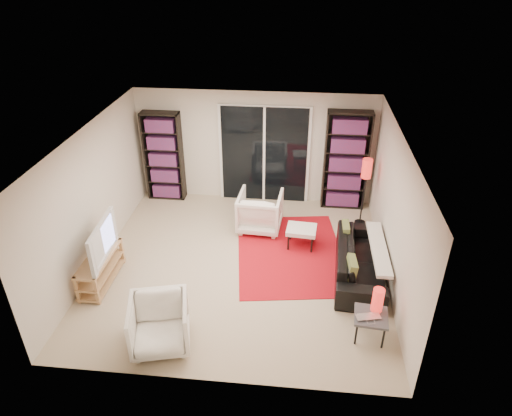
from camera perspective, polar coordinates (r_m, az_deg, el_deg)
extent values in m
plane|color=tan|center=(8.13, -1.99, -7.08)|extent=(5.00, 5.00, 0.00)
cube|color=beige|center=(9.70, -0.12, 7.58)|extent=(5.00, 0.02, 2.40)
cube|color=beige|center=(5.47, -5.79, -12.74)|extent=(5.00, 0.02, 2.40)
cube|color=beige|center=(8.17, -19.79, 1.17)|extent=(0.02, 5.00, 2.40)
cube|color=beige|center=(7.57, 16.95, -0.70)|extent=(0.02, 5.00, 2.40)
cube|color=white|center=(6.95, -2.33, 8.90)|extent=(5.00, 5.00, 0.02)
cube|color=white|center=(9.72, 1.04, 6.65)|extent=(1.92, 0.06, 2.16)
cube|color=black|center=(9.68, 1.02, 6.57)|extent=(1.80, 0.02, 2.10)
cube|color=white|center=(9.67, 1.01, 6.55)|extent=(0.05, 0.02, 2.10)
cube|color=black|center=(10.03, -11.44, 6.34)|extent=(0.80, 0.30, 1.95)
cube|color=#9D1B41|center=(10.01, -11.48, 6.29)|extent=(0.70, 0.22, 1.85)
cube|color=black|center=(9.61, 11.17, 5.81)|extent=(0.90, 0.30, 2.10)
cube|color=#9D1B41|center=(9.60, 11.17, 5.76)|extent=(0.80, 0.22, 2.00)
cube|color=tan|center=(7.90, -19.09, -5.93)|extent=(0.38, 1.17, 0.04)
cube|color=tan|center=(8.03, -18.82, -7.26)|extent=(0.38, 1.17, 0.03)
cube|color=tan|center=(8.14, -18.60, -8.33)|extent=(0.38, 1.17, 0.04)
cube|color=tan|center=(7.72, -21.45, -9.54)|extent=(0.05, 0.05, 0.50)
cube|color=tan|center=(8.49, -18.40, -4.97)|extent=(0.05, 0.05, 0.50)
cube|color=tan|center=(7.59, -19.29, -9.83)|extent=(0.05, 0.05, 0.50)
cube|color=tan|center=(8.37, -16.42, -5.15)|extent=(0.05, 0.05, 0.50)
imported|color=black|center=(7.71, -19.37, -3.88)|extent=(0.21, 1.12, 0.64)
cube|color=red|center=(8.42, 4.26, -5.62)|extent=(2.22, 2.79, 0.01)
imported|color=black|center=(7.94, 12.90, -6.34)|extent=(0.93, 2.08, 0.59)
imported|color=white|center=(8.92, 0.50, -0.41)|extent=(0.88, 0.90, 0.77)
imported|color=white|center=(6.62, -11.96, -14.03)|extent=(0.96, 0.98, 0.74)
cube|color=white|center=(8.44, 5.71, -2.72)|extent=(0.57, 0.48, 0.08)
cylinder|color=black|center=(8.42, 4.05, -4.36)|extent=(0.04, 0.04, 0.32)
cylinder|color=black|center=(8.71, 4.35, -3.08)|extent=(0.04, 0.04, 0.32)
cylinder|color=black|center=(8.39, 6.98, -4.66)|extent=(0.04, 0.04, 0.32)
cylinder|color=black|center=(8.68, 7.17, -3.35)|extent=(0.04, 0.04, 0.32)
cube|color=#45464B|center=(6.78, 14.20, -13.00)|extent=(0.50, 0.50, 0.04)
cylinder|color=black|center=(6.76, 12.41, -15.11)|extent=(0.03, 0.03, 0.38)
cylinder|color=black|center=(7.02, 12.44, -13.00)|extent=(0.03, 0.03, 0.38)
cylinder|color=black|center=(6.79, 15.63, -15.35)|extent=(0.03, 0.03, 0.38)
cylinder|color=black|center=(7.06, 15.51, -13.24)|extent=(0.03, 0.03, 0.38)
imported|color=silver|center=(6.68, 13.97, -13.35)|extent=(0.38, 0.29, 0.03)
cylinder|color=red|center=(6.75, 14.98, -11.02)|extent=(0.16, 0.16, 0.36)
cylinder|color=black|center=(9.51, 12.83, -1.75)|extent=(0.21, 0.21, 0.03)
cylinder|color=black|center=(9.25, 13.19, 0.96)|extent=(0.03, 0.03, 1.06)
cylinder|color=red|center=(8.95, 13.69, 4.83)|extent=(0.19, 0.19, 0.38)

